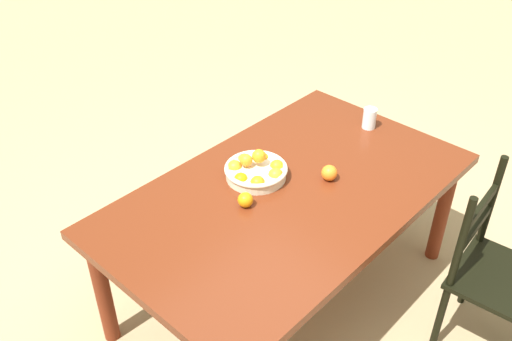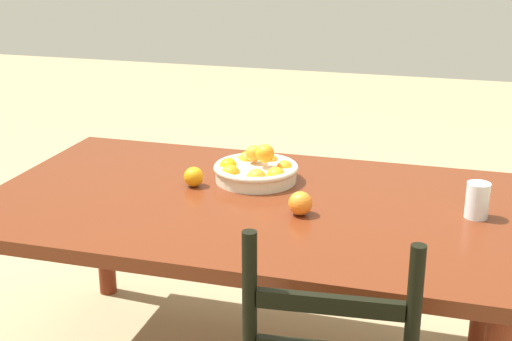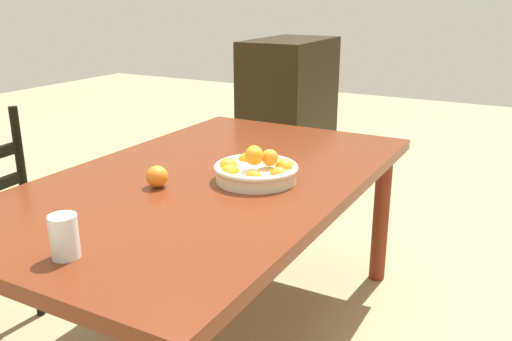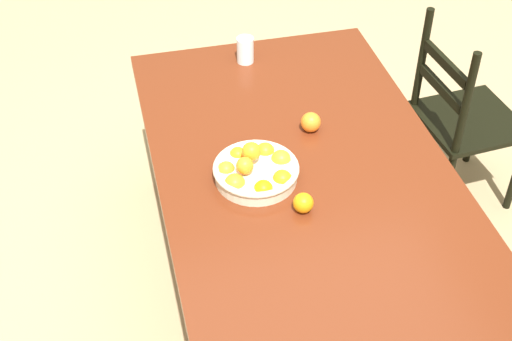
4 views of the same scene
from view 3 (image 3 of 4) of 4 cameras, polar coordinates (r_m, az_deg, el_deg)
ground_plane at (r=2.42m, az=-4.44°, el=-16.94°), size 12.00×12.00×0.00m
dining_table at (r=2.12m, az=-4.85°, el=-2.50°), size 1.83×1.09×0.72m
cabinet at (r=3.86m, az=3.49°, el=5.42°), size 0.80×0.47×1.10m
fruit_bowl at (r=2.01m, az=0.01°, el=0.02°), size 0.31×0.31×0.14m
orange_loose_0 at (r=1.98m, az=-10.31°, el=-0.63°), size 0.08×0.08×0.08m
orange_loose_1 at (r=2.24m, az=-0.21°, el=1.74°), size 0.07×0.07×0.07m
drinking_glass at (r=1.52m, az=-19.45°, el=-6.54°), size 0.08×0.08×0.12m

